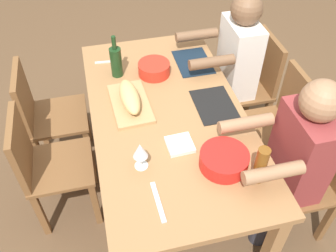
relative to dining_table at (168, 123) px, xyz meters
name	(u,v)px	position (x,y,z in m)	size (l,w,h in m)	color
ground_plane	(168,186)	(0.00, 0.00, -0.65)	(8.00, 8.00, 0.00)	brown
dining_table	(168,123)	(0.00, 0.00, 0.00)	(1.67, 0.90, 0.74)	#9E7044
chair_near_left	(45,114)	(-0.46, -0.77, -0.17)	(0.40, 0.40, 0.85)	brown
chair_far_left	(252,82)	(-0.46, 0.77, -0.17)	(0.40, 0.40, 0.85)	brown
diner_far_left	(233,62)	(-0.46, 0.59, 0.05)	(0.41, 0.53, 1.20)	#2D2D38
chair_far_right	(313,175)	(0.46, 0.77, -0.17)	(0.40, 0.40, 0.85)	brown
diner_far_right	(293,157)	(0.46, 0.59, 0.05)	(0.41, 0.53, 1.20)	#2D2D38
chair_far_center	(278,122)	(0.00, 0.77, -0.17)	(0.40, 0.40, 0.85)	brown
chair_near_center	(45,164)	(0.00, -0.77, -0.17)	(0.40, 0.40, 0.85)	brown
serving_bowl_pasta	(224,159)	(0.45, 0.18, 0.14)	(0.25, 0.25, 0.09)	red
serving_bowl_greens	(154,68)	(-0.39, 0.00, 0.14)	(0.21, 0.21, 0.08)	red
cutting_board	(130,104)	(-0.12, -0.21, 0.10)	(0.40, 0.22, 0.02)	tan
bread_loaf	(130,97)	(-0.12, -0.21, 0.15)	(0.32, 0.11, 0.09)	tan
wine_bottle	(116,61)	(-0.44, -0.24, 0.20)	(0.08, 0.08, 0.29)	#193819
beer_bottle	(261,165)	(0.58, 0.32, 0.20)	(0.06, 0.06, 0.22)	brown
wine_glass	(140,151)	(0.36, -0.23, 0.20)	(0.08, 0.08, 0.17)	silver
fork_near_left	(107,62)	(-0.60, -0.29, 0.09)	(0.02, 0.17, 0.01)	silver
placemat_far_left	(193,62)	(-0.46, 0.29, 0.09)	(0.32, 0.23, 0.01)	#142333
placemat_far_center	(214,105)	(0.00, 0.29, 0.09)	(0.32, 0.23, 0.01)	black
carving_knife	(158,202)	(0.59, -0.19, 0.09)	(0.23, 0.02, 0.01)	silver
napkin_stack	(180,144)	(0.27, 0.00, 0.10)	(0.14, 0.14, 0.02)	white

